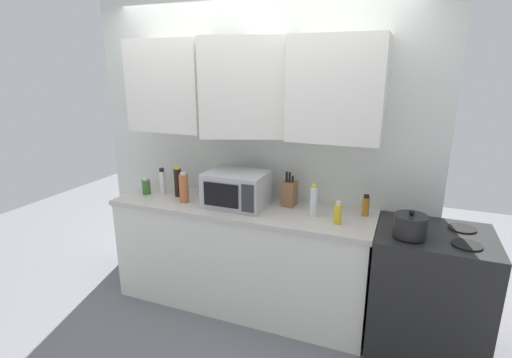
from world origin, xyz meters
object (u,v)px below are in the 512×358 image
stove_range (428,292)px  bottle_white_jar (162,181)px  bottle_soy_dark (178,182)px  bottle_amber_vinegar (366,206)px  bottle_yellow_mustard (338,214)px  bottle_green_oil (146,186)px  microwave (236,189)px  bottle_clear_tall (314,201)px  knife_block (290,193)px  kettle (410,225)px  bottle_spice_jar (184,188)px

stove_range → bottle_white_jar: size_ratio=3.96×
bottle_soy_dark → bottle_amber_vinegar: bottle_soy_dark is taller
bottle_yellow_mustard → bottle_green_oil: size_ratio=1.14×
microwave → bottle_clear_tall: size_ratio=1.93×
stove_range → bottle_soy_dark: size_ratio=3.43×
bottle_yellow_mustard → stove_range: bearing=7.3°
bottle_soy_dark → bottle_green_oil: size_ratio=1.77×
knife_block → bottle_clear_tall: (0.24, -0.16, 0.01)m
microwave → bottle_white_jar: (-0.74, 0.05, -0.03)m
microwave → bottle_amber_vinegar: size_ratio=2.91×
kettle → bottle_spice_jar: 1.75m
knife_block → bottle_spice_jar: 0.87m
microwave → bottle_green_oil: size_ratio=3.19×
knife_block → bottle_soy_dark: (-0.97, -0.13, 0.02)m
bottle_soy_dark → bottle_green_oil: (-0.29, -0.05, -0.06)m
bottle_soy_dark → bottle_spice_jar: size_ratio=1.04×
knife_block → bottle_clear_tall: bearing=-34.2°
bottle_clear_tall → bottle_spice_jar: (-1.07, -0.08, 0.01)m
knife_block → bottle_white_jar: (-1.14, -0.12, 0.01)m
bottle_soy_dark → bottle_amber_vinegar: 1.57m
bottle_yellow_mustard → bottle_spice_jar: bearing=180.0°
bottle_white_jar → bottle_amber_vinegar: bearing=3.7°
bottle_yellow_mustard → bottle_spice_jar: 1.27m
bottle_soy_dark → bottle_spice_jar: bearing=-41.2°
bottle_yellow_mustard → microwave: bearing=174.5°
bottle_yellow_mustard → bottle_white_jar: bearing=175.3°
microwave → bottle_spice_jar: size_ratio=1.87×
kettle → bottle_soy_dark: 1.89m
kettle → bottle_white_jar: (-2.05, 0.19, 0.03)m
microwave → bottle_yellow_mustard: bearing=-5.5°
kettle → bottle_soy_dark: size_ratio=0.80×
bottle_soy_dark → knife_block: bearing=7.6°
kettle → bottle_yellow_mustard: bearing=173.2°
microwave → bottle_clear_tall: bearing=0.4°
stove_range → kettle: (-0.17, -0.14, 0.53)m
bottle_green_oil → bottle_clear_tall: bearing=0.9°
bottle_clear_tall → stove_range: bearing=-0.1°
stove_range → microwave: (-1.48, -0.00, 0.59)m
microwave → bottle_spice_jar: (-0.44, -0.08, -0.02)m
kettle → bottle_green_oil: size_ratio=1.42×
knife_block → microwave: bearing=-157.3°
kettle → microwave: bearing=174.0°
microwave → bottle_green_oil: (-0.87, -0.02, -0.07)m
stove_range → microwave: microwave is taller
microwave → bottle_green_oil: microwave is taller
microwave → bottle_amber_vinegar: (0.99, 0.16, -0.06)m
knife_block → bottle_spice_jar: (-0.83, -0.24, 0.02)m
knife_block → bottle_amber_vinegar: size_ratio=1.72×
microwave → bottle_white_jar: bearing=176.2°
bottle_white_jar → knife_block: bearing=5.8°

